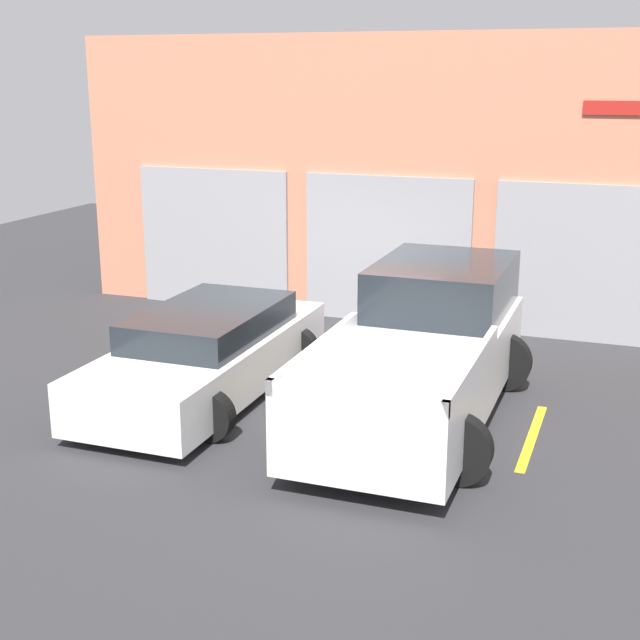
{
  "coord_description": "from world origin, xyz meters",
  "views": [
    {
      "loc": [
        4.09,
        -12.14,
        4.42
      ],
      "look_at": [
        0.0,
        -1.03,
        1.1
      ],
      "focal_mm": 50.0,
      "sensor_mm": 36.0,
      "label": 1
    }
  ],
  "objects": [
    {
      "name": "sedan_white",
      "position": [
        -1.51,
        -1.51,
        0.6
      ],
      "size": [
        2.2,
        4.75,
        1.24
      ],
      "color": "white",
      "rests_on": "ground"
    },
    {
      "name": "ground_plane",
      "position": [
        0.0,
        0.0,
        0.0
      ],
      "size": [
        28.0,
        28.0,
        0.0
      ],
      "primitive_type": "plane",
      "color": "#2D2D30"
    },
    {
      "name": "pickup_truck",
      "position": [
        1.51,
        -1.22,
        0.86
      ],
      "size": [
        2.54,
        5.22,
        1.85
      ],
      "color": "white",
      "rests_on": "ground"
    },
    {
      "name": "parking_stripe_left",
      "position": [
        0.0,
        -1.53,
        0.0
      ],
      "size": [
        0.12,
        2.2,
        0.01
      ],
      "primitive_type": "cube",
      "color": "gold",
      "rests_on": "ground"
    },
    {
      "name": "shophouse_building",
      "position": [
        -0.01,
        3.28,
        2.47
      ],
      "size": [
        12.53,
        0.68,
        5.06
      ],
      "color": "#D17A5B",
      "rests_on": "ground"
    },
    {
      "name": "parking_stripe_centre",
      "position": [
        3.01,
        -1.53,
        0.0
      ],
      "size": [
        0.12,
        2.2,
        0.01
      ],
      "primitive_type": "cube",
      "color": "gold",
      "rests_on": "ground"
    },
    {
      "name": "parking_stripe_far_left",
      "position": [
        -3.01,
        -1.53,
        0.0
      ],
      "size": [
        0.12,
        2.2,
        0.01
      ],
      "primitive_type": "cube",
      "color": "gold",
      "rests_on": "ground"
    }
  ]
}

